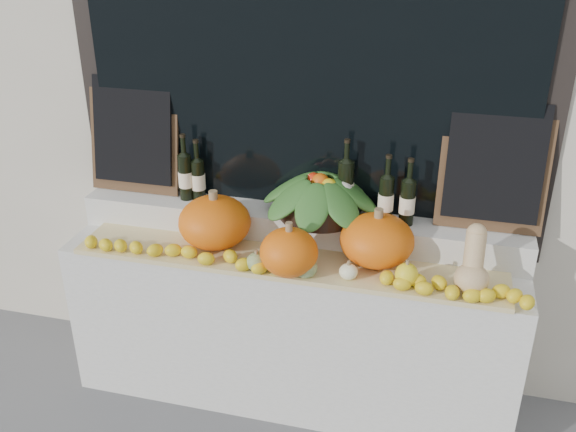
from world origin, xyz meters
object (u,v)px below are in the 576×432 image
Objects in this scene: pumpkin_left at (215,222)px; butternut_squash at (473,266)px; pumpkin_right at (377,240)px; wine_bottle_tall at (345,188)px; produce_bowl at (320,195)px.

butternut_squash is at bearing -4.87° from pumpkin_left.
butternut_squash is at bearing -16.14° from pumpkin_right.
wine_bottle_tall reaches higher than pumpkin_right.
butternut_squash reaches higher than pumpkin_right.
pumpkin_left is 0.80m from pumpkin_right.
butternut_squash is at bearing -28.19° from wine_bottle_tall.
pumpkin_left is 1.25m from butternut_squash.
butternut_squash is (1.24, -0.11, -0.01)m from pumpkin_left.
butternut_squash is 0.74× the size of wine_bottle_tall.
pumpkin_right is 0.38m from produce_bowl.
produce_bowl is (-0.31, 0.18, 0.12)m from pumpkin_right.
produce_bowl reaches higher than pumpkin_right.
wine_bottle_tall is (0.12, 0.04, 0.04)m from produce_bowl.
pumpkin_left is at bearing 175.13° from butternut_squash.
wine_bottle_tall is (-0.63, 0.34, 0.16)m from butternut_squash.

